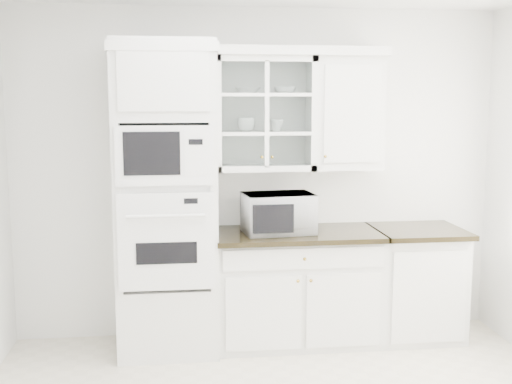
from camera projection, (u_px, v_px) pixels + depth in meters
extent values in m
cube|color=white|center=(258.00, 174.00, 5.32)|extent=(4.00, 0.02, 2.70)
cube|color=white|center=(167.00, 199.00, 4.94)|extent=(0.76, 0.65, 2.40)
cube|color=white|center=(167.00, 242.00, 4.65)|extent=(0.70, 0.03, 0.72)
cube|color=black|center=(167.00, 253.00, 4.64)|extent=(0.44, 0.01, 0.16)
cube|color=white|center=(165.00, 156.00, 4.56)|extent=(0.70, 0.03, 0.43)
cube|color=black|center=(152.00, 154.00, 4.53)|extent=(0.40, 0.01, 0.31)
cube|color=white|center=(296.00, 289.00, 5.20)|extent=(1.30, 0.60, 0.88)
cube|color=#2D250F|center=(298.00, 234.00, 5.10)|extent=(1.32, 0.67, 0.04)
cube|color=white|center=(415.00, 285.00, 5.32)|extent=(0.70, 0.60, 0.88)
cube|color=#2D250F|center=(419.00, 231.00, 5.22)|extent=(0.72, 0.67, 0.04)
cube|color=white|center=(264.00, 114.00, 5.10)|extent=(0.80, 0.33, 0.90)
cube|color=white|center=(264.00, 133.00, 5.12)|extent=(0.74, 0.29, 0.02)
cube|color=white|center=(264.00, 95.00, 5.08)|extent=(0.74, 0.29, 0.02)
cube|color=white|center=(347.00, 113.00, 5.18)|extent=(0.55, 0.33, 0.90)
cube|color=white|center=(251.00, 51.00, 4.99)|extent=(2.14, 0.38, 0.07)
imported|color=white|center=(278.00, 213.00, 5.06)|extent=(0.58, 0.50, 0.31)
imported|color=white|center=(248.00, 90.00, 5.04)|extent=(0.24, 0.24, 0.05)
imported|color=white|center=(285.00, 90.00, 5.09)|extent=(0.19, 0.19, 0.05)
imported|color=white|center=(246.00, 125.00, 5.08)|extent=(0.17, 0.17, 0.11)
imported|color=white|center=(277.00, 125.00, 5.12)|extent=(0.13, 0.13, 0.10)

